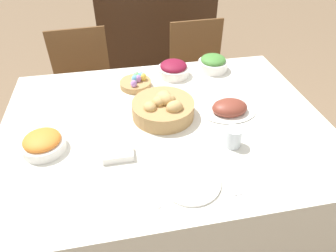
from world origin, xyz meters
name	(u,v)px	position (x,y,z in m)	size (l,w,h in m)	color
ground_plane	(166,216)	(0.00, 0.00, 0.00)	(12.00, 12.00, 0.00)	#7F664C
dining_table	(165,176)	(0.00, 0.00, 0.39)	(1.56, 1.17, 0.78)	silver
chair_far_left	(85,88)	(-0.45, 0.90, 0.48)	(0.45, 0.45, 0.89)	brown
chair_far_right	(199,77)	(0.44, 0.90, 0.48)	(0.44, 0.44, 0.89)	brown
sideboard	(155,36)	(0.23, 1.84, 0.46)	(1.13, 0.44, 0.92)	#3D2616
bread_basket	(163,108)	(0.00, 0.04, 0.83)	(0.30, 0.30, 0.13)	#AD8451
egg_basket	(136,82)	(-0.10, 0.35, 0.81)	(0.18, 0.18, 0.08)	#AD8451
ham_platter	(229,109)	(0.33, 0.01, 0.81)	(0.27, 0.19, 0.08)	white
green_salad_bowl	(213,63)	(0.38, 0.46, 0.82)	(0.18, 0.18, 0.10)	white
beet_salad_bowl	(173,69)	(0.13, 0.44, 0.82)	(0.19, 0.19, 0.09)	white
carrot_bowl	(43,143)	(-0.55, -0.10, 0.82)	(0.18, 0.18, 0.08)	white
dinner_plate	(190,182)	(0.03, -0.40, 0.78)	(0.23, 0.23, 0.01)	white
fork	(154,187)	(-0.12, -0.40, 0.78)	(0.02, 0.19, 0.00)	silver
knife	(226,177)	(0.17, -0.40, 0.78)	(0.02, 0.19, 0.00)	silver
spoon	(233,176)	(0.20, -0.40, 0.78)	(0.02, 0.19, 0.00)	silver
drinking_cup	(233,137)	(0.26, -0.22, 0.82)	(0.07, 0.07, 0.09)	silver
butter_dish	(118,154)	(-0.24, -0.20, 0.80)	(0.13, 0.08, 0.03)	white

